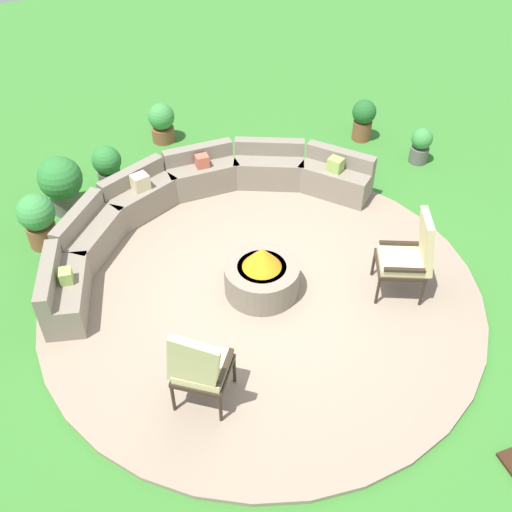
% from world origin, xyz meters
% --- Properties ---
extents(ground_plane, '(24.00, 24.00, 0.00)m').
position_xyz_m(ground_plane, '(0.00, 0.00, 0.00)').
color(ground_plane, '#387A2D').
extents(patio_circle, '(5.36, 5.36, 0.06)m').
position_xyz_m(patio_circle, '(0.00, 0.00, 0.03)').
color(patio_circle, gray).
rests_on(patio_circle, ground_plane).
extents(fire_pit, '(0.90, 0.90, 0.67)m').
position_xyz_m(fire_pit, '(0.00, 0.00, 0.32)').
color(fire_pit, gray).
rests_on(fire_pit, patio_circle).
extents(curved_stone_bench, '(4.78, 2.58, 0.66)m').
position_xyz_m(curved_stone_bench, '(-0.42, 1.66, 0.33)').
color(curved_stone_bench, gray).
rests_on(curved_stone_bench, patio_circle).
extents(lounge_chair_front_left, '(0.73, 0.77, 1.16)m').
position_xyz_m(lounge_chair_front_left, '(-1.13, -1.30, 0.64)').
color(lounge_chair_front_left, '#2D2319').
rests_on(lounge_chair_front_left, patio_circle).
extents(lounge_chair_front_right, '(0.75, 0.72, 1.13)m').
position_xyz_m(lounge_chair_front_right, '(1.63, -0.59, 0.63)').
color(lounge_chair_front_right, '#2D2319').
rests_on(lounge_chair_front_right, patio_circle).
extents(potted_plant_0, '(0.44, 0.44, 0.67)m').
position_xyz_m(potted_plant_0, '(-0.28, 3.97, 0.35)').
color(potted_plant_0, brown).
rests_on(potted_plant_0, ground_plane).
extents(potted_plant_1, '(0.39, 0.39, 0.70)m').
position_xyz_m(potted_plant_1, '(2.88, 2.87, 0.38)').
color(potted_plant_1, brown).
rests_on(potted_plant_1, ground_plane).
extents(potted_plant_2, '(0.61, 0.61, 0.86)m').
position_xyz_m(potted_plant_2, '(-2.03, 2.55, 0.48)').
color(potted_plant_2, '#605B56').
rests_on(potted_plant_2, ground_plane).
extents(potted_plant_3, '(0.33, 0.33, 0.58)m').
position_xyz_m(potted_plant_3, '(3.40, 1.92, 0.31)').
color(potted_plant_3, '#605B56').
rests_on(potted_plant_3, ground_plane).
extents(potted_plant_4, '(0.43, 0.43, 0.70)m').
position_xyz_m(potted_plant_4, '(-1.34, 2.88, 0.38)').
color(potted_plant_4, '#605B56').
rests_on(potted_plant_4, ground_plane).
extents(potted_plant_5, '(0.49, 0.49, 0.78)m').
position_xyz_m(potted_plant_5, '(-2.41, 1.89, 0.43)').
color(potted_plant_5, brown).
rests_on(potted_plant_5, ground_plane).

